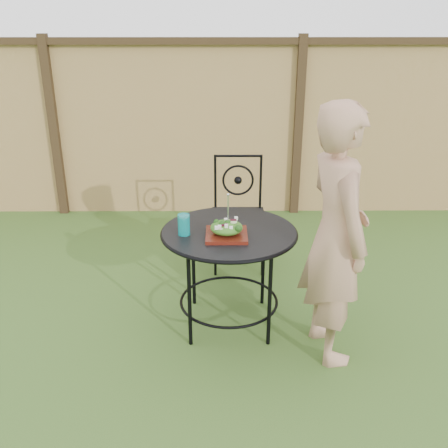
# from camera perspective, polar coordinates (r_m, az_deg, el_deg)

# --- Properties ---
(ground) EXTENTS (60.00, 60.00, 0.00)m
(ground) POSITION_cam_1_polar(r_m,az_deg,el_deg) (3.78, -7.60, -10.43)
(ground) COLOR #264B18
(ground) RESTS_ON ground
(fence) EXTENTS (8.00, 0.12, 1.90)m
(fence) POSITION_cam_1_polar(r_m,az_deg,el_deg) (5.47, -5.42, 10.87)
(fence) COLOR tan
(fence) RESTS_ON ground
(patio_table) EXTENTS (0.92, 0.92, 0.72)m
(patio_table) POSITION_cam_1_polar(r_m,az_deg,el_deg) (3.40, 0.58, -2.88)
(patio_table) COLOR black
(patio_table) RESTS_ON ground
(patio_chair) EXTENTS (0.46, 0.46, 0.95)m
(patio_chair) POSITION_cam_1_polar(r_m,az_deg,el_deg) (4.33, 1.65, 1.67)
(patio_chair) COLOR black
(patio_chair) RESTS_ON ground
(diner) EXTENTS (0.50, 0.66, 1.64)m
(diner) POSITION_cam_1_polar(r_m,az_deg,el_deg) (3.10, 12.68, -1.35)
(diner) COLOR tan
(diner) RESTS_ON ground
(salad_plate) EXTENTS (0.27, 0.27, 0.02)m
(salad_plate) POSITION_cam_1_polar(r_m,az_deg,el_deg) (3.25, 0.29, -1.25)
(salad_plate) COLOR #3F090B
(salad_plate) RESTS_ON patio_table
(salad) EXTENTS (0.21, 0.21, 0.08)m
(salad) POSITION_cam_1_polar(r_m,az_deg,el_deg) (3.23, 0.29, -0.40)
(salad) COLOR #235614
(salad) RESTS_ON salad_plate
(fork) EXTENTS (0.01, 0.01, 0.18)m
(fork) POSITION_cam_1_polar(r_m,az_deg,el_deg) (3.18, 0.48, 1.76)
(fork) COLOR silver
(fork) RESTS_ON salad
(drinking_glass) EXTENTS (0.08, 0.08, 0.14)m
(drinking_glass) POSITION_cam_1_polar(r_m,az_deg,el_deg) (3.27, -4.61, -0.07)
(drinking_glass) COLOR #0B8889
(drinking_glass) RESTS_ON patio_table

